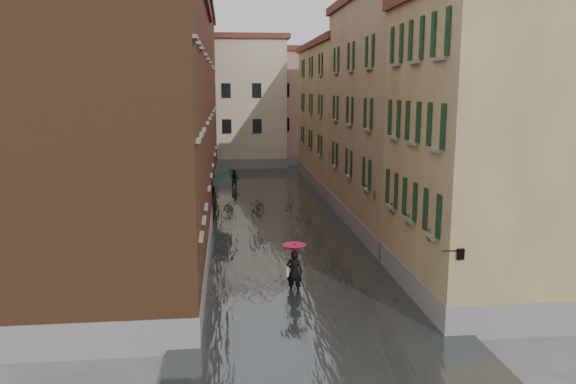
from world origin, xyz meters
TOP-DOWN VIEW (x-y plane):
  - ground at (0.00, 0.00)m, footprint 120.00×120.00m
  - floodwater at (0.00, 13.00)m, footprint 10.00×60.00m
  - building_left_near at (-7.00, -2.00)m, footprint 6.00×8.00m
  - building_left_mid at (-7.00, 9.00)m, footprint 6.00×14.00m
  - building_left_far at (-7.00, 24.00)m, footprint 6.00×16.00m
  - building_right_near at (7.00, -2.00)m, footprint 6.00×8.00m
  - building_right_mid at (7.00, 9.00)m, footprint 6.00×14.00m
  - building_right_far at (7.00, 24.00)m, footprint 6.00×16.00m
  - building_end_cream at (-3.00, 38.00)m, footprint 12.00×9.00m
  - building_end_pink at (6.00, 40.00)m, footprint 10.00×9.00m
  - awning_near at (-3.48, 12.31)m, footprint 1.09×3.12m
  - awning_far at (-3.48, 16.24)m, footprint 1.09×3.12m
  - wall_lantern at (4.33, -6.00)m, footprint 0.71×0.22m
  - window_planters at (4.12, 0.52)m, footprint 0.59×10.11m
  - pedestrian_main at (-0.42, -1.10)m, footprint 0.99×0.99m
  - pedestrian_far at (-2.43, 23.30)m, footprint 0.82×0.67m

SIDE VIEW (x-z plane):
  - ground at x=0.00m, z-range 0.00..0.00m
  - floodwater at x=0.00m, z-range 0.00..0.20m
  - pedestrian_far at x=-2.43m, z-range 0.00..1.59m
  - pedestrian_main at x=-0.42m, z-range 0.23..2.29m
  - awning_far at x=-3.48m, z-range 1.07..3.87m
  - awning_near at x=-3.48m, z-range 1.07..3.87m
  - wall_lantern at x=4.33m, z-range 2.83..3.18m
  - window_planters at x=4.12m, z-range 3.09..3.93m
  - building_right_near at x=7.00m, z-range 0.00..11.50m
  - building_right_far at x=7.00m, z-range 0.00..11.50m
  - building_end_pink at x=6.00m, z-range 0.00..12.00m
  - building_left_mid at x=-7.00m, z-range 0.00..12.50m
  - building_left_near at x=-7.00m, z-range 0.00..13.00m
  - building_right_mid at x=7.00m, z-range 0.00..13.00m
  - building_end_cream at x=-3.00m, z-range 0.00..13.00m
  - building_left_far at x=-7.00m, z-range 0.00..14.00m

